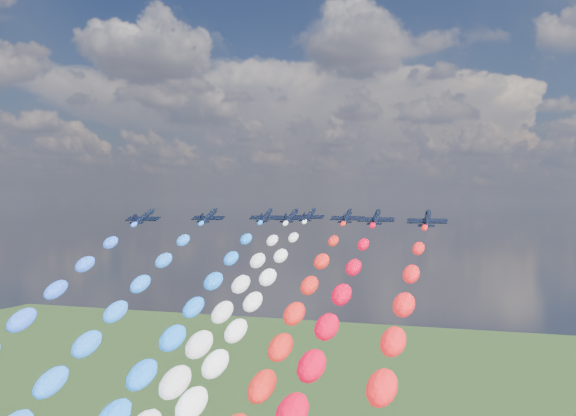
% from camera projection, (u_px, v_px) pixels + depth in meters
% --- Properties ---
extents(jet_0, '(7.92, 10.68, 5.72)m').
position_uv_depth(jet_0, '(144.00, 217.00, 149.32)').
color(jet_0, black).
extents(jet_1, '(7.95, 10.71, 5.72)m').
position_uv_depth(jet_1, '(209.00, 216.00, 157.70)').
color(jet_1, black).
extents(jet_2, '(8.38, 11.01, 5.72)m').
position_uv_depth(jet_2, '(266.00, 216.00, 162.65)').
color(jet_2, black).
extents(trail_2, '(5.67, 120.26, 60.83)m').
position_uv_depth(trail_2, '(129.00, 409.00, 104.62)').
color(trail_2, '#1571FC').
extents(jet_3, '(7.99, 10.74, 5.72)m').
position_uv_depth(jet_3, '(291.00, 216.00, 157.43)').
color(jet_3, black).
extents(jet_4, '(8.21, 10.89, 5.72)m').
position_uv_depth(jet_4, '(309.00, 215.00, 169.57)').
color(jet_4, black).
extents(trail_4, '(5.67, 120.26, 60.83)m').
position_uv_depth(trail_4, '(203.00, 397.00, 111.54)').
color(trail_4, white).
extents(jet_5, '(8.25, 10.92, 5.72)m').
position_uv_depth(jet_5, '(347.00, 216.00, 155.46)').
color(jet_5, black).
extents(jet_6, '(8.48, 11.08, 5.72)m').
position_uv_depth(jet_6, '(376.00, 218.00, 143.03)').
color(jet_6, black).
extents(jet_7, '(8.34, 10.98, 5.72)m').
position_uv_depth(jet_7, '(427.00, 219.00, 131.56)').
color(jet_7, black).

